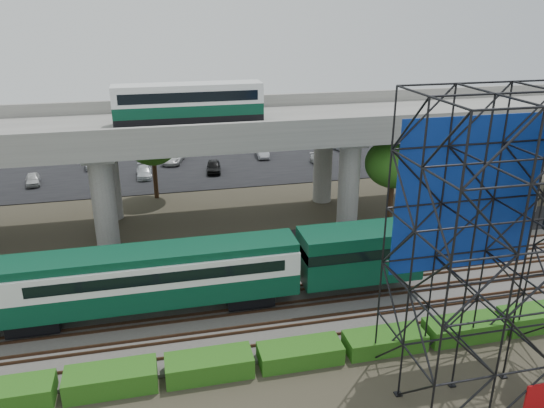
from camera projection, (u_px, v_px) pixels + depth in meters
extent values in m
plane|color=#474233|center=(266.00, 321.00, 32.98)|extent=(140.00, 140.00, 0.00)
cube|color=slate|center=(259.00, 302.00, 34.76)|extent=(90.00, 12.00, 0.20)
cube|color=black|center=(238.00, 248.00, 42.52)|extent=(90.00, 5.00, 0.08)
cube|color=black|center=(205.00, 165.00, 63.88)|extent=(90.00, 18.00, 0.08)
cube|color=#405D69|center=(190.00, 126.00, 83.90)|extent=(140.00, 40.00, 0.03)
cube|color=#472D1E|center=(276.00, 342.00, 30.41)|extent=(90.00, 0.08, 0.16)
cube|color=#472D1E|center=(270.00, 328.00, 31.72)|extent=(90.00, 0.08, 0.16)
cube|color=#472D1E|center=(268.00, 323.00, 32.23)|extent=(90.00, 0.08, 0.16)
cube|color=#472D1E|center=(263.00, 311.00, 33.54)|extent=(90.00, 0.08, 0.16)
cube|color=#472D1E|center=(261.00, 306.00, 34.05)|extent=(90.00, 0.08, 0.16)
cube|color=#472D1E|center=(257.00, 295.00, 35.35)|extent=(90.00, 0.08, 0.16)
cube|color=#472D1E|center=(255.00, 290.00, 35.86)|extent=(90.00, 0.08, 0.16)
cube|color=#472D1E|center=(251.00, 280.00, 37.17)|extent=(90.00, 0.08, 0.16)
cube|color=#472D1E|center=(250.00, 276.00, 37.68)|extent=(90.00, 0.08, 0.16)
cube|color=#472D1E|center=(246.00, 267.00, 38.99)|extent=(90.00, 0.08, 0.16)
cube|color=black|center=(35.00, 320.00, 31.63)|extent=(3.00, 2.20, 0.90)
cube|color=black|center=(249.00, 294.00, 34.37)|extent=(3.00, 2.20, 0.90)
cube|color=#083E29|center=(145.00, 290.00, 32.59)|extent=(19.00, 3.00, 1.40)
cube|color=white|center=(143.00, 269.00, 32.07)|extent=(19.00, 3.00, 1.50)
cube|color=#083E29|center=(141.00, 255.00, 31.71)|extent=(19.00, 2.60, 0.50)
cube|color=black|center=(160.00, 267.00, 32.26)|extent=(15.00, 3.06, 0.70)
cube|color=#083E29|center=(359.00, 253.00, 35.18)|extent=(8.00, 3.00, 3.40)
cube|color=#9E9B93|center=(224.00, 128.00, 44.44)|extent=(80.00, 12.00, 1.20)
cube|color=#9E9B93|center=(235.00, 130.00, 38.80)|extent=(80.00, 0.50, 1.10)
cube|color=#9E9B93|center=(215.00, 103.00, 49.26)|extent=(80.00, 0.50, 1.10)
cylinder|color=#9E9B93|center=(104.00, 204.00, 40.81)|extent=(1.80, 1.80, 8.00)
cylinder|color=#9E9B93|center=(109.00, 176.00, 47.17)|extent=(1.80, 1.80, 8.00)
cube|color=#9E9B93|center=(102.00, 146.00, 42.66)|extent=(2.40, 9.00, 0.60)
cylinder|color=#9E9B93|center=(349.00, 185.00, 45.02)|extent=(1.80, 1.80, 8.00)
cylinder|color=#9E9B93|center=(323.00, 162.00, 51.38)|extent=(1.80, 1.80, 8.00)
cube|color=#9E9B93|center=(337.00, 133.00, 46.87)|extent=(2.40, 9.00, 0.60)
cylinder|color=#9E9B93|center=(533.00, 170.00, 48.80)|extent=(1.80, 1.80, 8.00)
cylinder|color=#9E9B93|center=(488.00, 151.00, 55.17)|extent=(1.80, 1.80, 8.00)
cube|color=#9E9B93|center=(515.00, 123.00, 50.66)|extent=(2.40, 9.00, 0.60)
cube|color=black|center=(189.00, 119.00, 43.50)|extent=(12.00, 2.50, 0.70)
cube|color=#083E29|center=(189.00, 109.00, 43.21)|extent=(12.00, 2.50, 0.90)
cube|color=white|center=(188.00, 95.00, 42.82)|extent=(12.00, 2.50, 1.30)
cube|color=black|center=(188.00, 95.00, 42.80)|extent=(11.00, 2.56, 0.80)
cube|color=white|center=(188.00, 85.00, 42.53)|extent=(12.00, 2.40, 0.30)
cube|color=navy|center=(468.00, 195.00, 27.16)|extent=(8.10, 0.08, 8.25)
cube|color=black|center=(477.00, 381.00, 27.71)|extent=(9.36, 6.36, 0.08)
cube|color=#235513|center=(5.00, 396.00, 25.93)|extent=(4.60, 1.80, 1.10)
cube|color=#235513|center=(111.00, 379.00, 26.96)|extent=(4.60, 1.80, 1.20)
cube|color=#235513|center=(209.00, 365.00, 28.02)|extent=(4.60, 1.80, 1.15)
cube|color=#235513|center=(300.00, 353.00, 29.10)|extent=(4.60, 1.80, 1.03)
cube|color=#235513|center=(385.00, 341.00, 30.15)|extent=(4.60, 1.80, 1.01)
cube|color=#235513|center=(463.00, 329.00, 31.18)|extent=(4.60, 1.80, 1.12)
cube|color=#235513|center=(537.00, 318.00, 32.22)|extent=(4.60, 1.80, 1.20)
cylinder|color=#382314|center=(391.00, 199.00, 46.43)|extent=(0.44, 0.44, 4.80)
ellipsoid|color=#235513|center=(394.00, 164.00, 45.28)|extent=(4.94, 4.94, 4.18)
cylinder|color=#382314|center=(155.00, 175.00, 52.68)|extent=(0.44, 0.44, 4.80)
ellipsoid|color=#235513|center=(152.00, 144.00, 51.53)|extent=(4.94, 4.94, 4.18)
imported|color=#BABABA|center=(33.00, 179.00, 56.96)|extent=(1.92, 3.62, 1.17)
imported|color=#A0A3A8|center=(92.00, 163.00, 62.71)|extent=(1.42, 3.70, 1.20)
imported|color=silver|center=(144.00, 172.00, 59.43)|extent=(1.69, 4.02, 1.16)
imported|color=silver|center=(173.00, 157.00, 64.69)|extent=(3.26, 5.04, 1.29)
imported|color=black|center=(214.00, 167.00, 61.05)|extent=(2.01, 4.02, 1.32)
imported|color=#AEAFB6|center=(263.00, 152.00, 67.04)|extent=(1.74, 4.06, 1.30)
imported|color=silver|center=(320.00, 160.00, 63.78)|extent=(1.70, 3.94, 1.13)
imported|color=silver|center=(346.00, 147.00, 69.42)|extent=(2.91, 4.53, 1.16)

